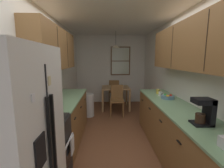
{
  "coord_description": "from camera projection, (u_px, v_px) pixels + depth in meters",
  "views": [
    {
      "loc": [
        -0.16,
        -2.36,
        1.67
      ],
      "look_at": [
        -0.03,
        1.43,
        1.06
      ],
      "focal_mm": 24.97,
      "sensor_mm": 36.0,
      "label": 1
    }
  ],
  "objects": [
    {
      "name": "coffee_maker",
      "position": [
        205.0,
        111.0,
        1.83
      ],
      "size": [
        0.22,
        0.18,
        0.32
      ],
      "color": "black",
      "rests_on": "counter_right"
    },
    {
      "name": "counter_left",
      "position": [
        66.0,
        119.0,
        3.21
      ],
      "size": [
        0.64,
        1.86,
        0.9
      ],
      "color": "brown",
      "rests_on": "ground"
    },
    {
      "name": "mug_by_coffeemaker",
      "position": [
        158.0,
        91.0,
        3.49
      ],
      "size": [
        0.11,
        0.08,
        0.1
      ],
      "color": "#E5CC4C",
      "rests_on": "counter_right"
    },
    {
      "name": "back_window",
      "position": [
        120.0,
        61.0,
        5.88
      ],
      "size": [
        0.73,
        0.05,
        1.07
      ],
      "color": "brown"
    },
    {
      "name": "wall_right",
      "position": [
        175.0,
        77.0,
        3.43
      ],
      "size": [
        0.1,
        9.0,
        2.55
      ],
      "primitive_type": "cube",
      "color": "white",
      "rests_on": "ground"
    },
    {
      "name": "mug_spare",
      "position": [
        161.0,
        94.0,
        3.3
      ],
      "size": [
        0.11,
        0.08,
        0.09
      ],
      "color": "white",
      "rests_on": "counter_right"
    },
    {
      "name": "fruit_bowl",
      "position": [
        168.0,
        97.0,
        3.06
      ],
      "size": [
        0.25,
        0.25,
        0.09
      ],
      "color": "#597F9E",
      "rests_on": "counter_right"
    },
    {
      "name": "wall_back",
      "position": [
        111.0,
        69.0,
        6.0
      ],
      "size": [
        4.4,
        0.1,
        2.55
      ],
      "primitive_type": "cube",
      "color": "white",
      "rests_on": "ground"
    },
    {
      "name": "dining_chair_far",
      "position": [
        114.0,
        90.0,
        5.88
      ],
      "size": [
        0.43,
        0.43,
        0.9
      ],
      "color": "brown",
      "rests_on": "ground"
    },
    {
      "name": "counter_right",
      "position": [
        179.0,
        135.0,
        2.52
      ],
      "size": [
        0.64,
        3.19,
        0.9
      ],
      "color": "brown",
      "rests_on": "ground"
    },
    {
      "name": "storage_canister",
      "position": [
        54.0,
        102.0,
        2.48
      ],
      "size": [
        0.11,
        0.11,
        0.2
      ],
      "color": "red",
      "rests_on": "counter_left"
    },
    {
      "name": "upper_cabinets_right",
      "position": [
        197.0,
        45.0,
        2.24
      ],
      "size": [
        0.33,
        2.87,
        0.75
      ],
      "color": "brown"
    },
    {
      "name": "stove_range",
      "position": [
        42.0,
        154.0,
        2.0
      ],
      "size": [
        0.66,
        0.6,
        1.1
      ],
      "color": "black",
      "rests_on": "ground"
    },
    {
      "name": "ground_plane",
      "position": [
        114.0,
        132.0,
        3.58
      ],
      "size": [
        12.0,
        12.0,
        0.0
      ],
      "primitive_type": "plane",
      "color": "brown"
    },
    {
      "name": "trash_bin",
      "position": [
        89.0,
        105.0,
        4.57
      ],
      "size": [
        0.32,
        0.32,
        0.67
      ],
      "primitive_type": "cylinder",
      "color": "silver",
      "rests_on": "ground"
    },
    {
      "name": "refrigerator",
      "position": [
        6.0,
        160.0,
        1.22
      ],
      "size": [
        0.72,
        0.81,
        1.78
      ],
      "color": "white",
      "rests_on": "ground"
    },
    {
      "name": "dish_towel",
      "position": [
        72.0,
        145.0,
        2.15
      ],
      "size": [
        0.02,
        0.16,
        0.24
      ],
      "primitive_type": "cube",
      "color": "white"
    },
    {
      "name": "microwave_over_range",
      "position": [
        25.0,
        63.0,
        1.81
      ],
      "size": [
        0.39,
        0.6,
        0.34
      ],
      "color": "silver"
    },
    {
      "name": "pendant_light",
      "position": [
        116.0,
        46.0,
        5.02
      ],
      "size": [
        0.28,
        0.28,
        0.53
      ],
      "color": "black"
    },
    {
      "name": "upper_cabinets_left",
      "position": [
        55.0,
        49.0,
        2.93
      ],
      "size": [
        0.33,
        1.94,
        0.76
      ],
      "color": "brown"
    },
    {
      "name": "dining_table",
      "position": [
        116.0,
        91.0,
        5.25
      ],
      "size": [
        0.91,
        0.81,
        0.74
      ],
      "color": "#A87F51",
      "rests_on": "ground"
    },
    {
      "name": "wall_left",
      "position": [
        51.0,
        78.0,
        3.34
      ],
      "size": [
        0.1,
        9.0,
        2.55
      ],
      "primitive_type": "cube",
      "color": "white",
      "rests_on": "ground"
    },
    {
      "name": "ceiling_slab",
      "position": [
        114.0,
        13.0,
        3.17
      ],
      "size": [
        4.4,
        9.0,
        0.08
      ],
      "primitive_type": "cube",
      "color": "white"
    },
    {
      "name": "dining_chair_near",
      "position": [
        117.0,
        99.0,
        4.66
      ],
      "size": [
        0.42,
        0.42,
        0.9
      ],
      "color": "brown",
      "rests_on": "ground"
    }
  ]
}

